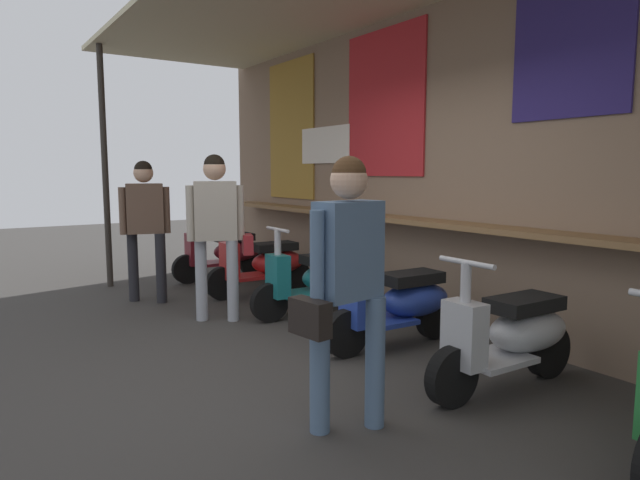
# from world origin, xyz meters

# --- Properties ---
(ground_plane) EXTENTS (27.10, 27.10, 0.00)m
(ground_plane) POSITION_xyz_m (0.00, 0.00, 0.00)
(ground_plane) COLOR #383533
(market_stall_facade) EXTENTS (9.68, 2.67, 3.40)m
(market_stall_facade) POSITION_xyz_m (-0.01, 1.83, 1.90)
(market_stall_facade) COLOR #7F6651
(market_stall_facade) RESTS_ON ground_plane
(scooter_maroon) EXTENTS (0.47, 1.40, 0.97)m
(scooter_maroon) POSITION_xyz_m (-3.63, 1.08, 0.39)
(scooter_maroon) COLOR maroon
(scooter_maroon) RESTS_ON ground_plane
(scooter_red) EXTENTS (0.47, 1.40, 0.97)m
(scooter_red) POSITION_xyz_m (-2.45, 1.08, 0.39)
(scooter_red) COLOR red
(scooter_red) RESTS_ON ground_plane
(scooter_teal) EXTENTS (0.47, 1.40, 0.97)m
(scooter_teal) POSITION_xyz_m (-1.26, 1.08, 0.39)
(scooter_teal) COLOR #197075
(scooter_teal) RESTS_ON ground_plane
(scooter_blue) EXTENTS (0.46, 1.40, 0.97)m
(scooter_blue) POSITION_xyz_m (0.04, 1.08, 0.39)
(scooter_blue) COLOR #233D9E
(scooter_blue) RESTS_ON ground_plane
(scooter_silver) EXTENTS (0.46, 1.40, 0.97)m
(scooter_silver) POSITION_xyz_m (1.21, 1.08, 0.39)
(scooter_silver) COLOR #B2B5BA
(scooter_silver) RESTS_ON ground_plane
(shopper_with_handbag) EXTENTS (0.41, 0.67, 1.71)m
(shopper_with_handbag) POSITION_xyz_m (-1.64, 0.10, 1.05)
(shopper_with_handbag) COLOR #999EA8
(shopper_with_handbag) RESTS_ON ground_plane
(shopper_browsing) EXTENTS (0.32, 0.65, 1.62)m
(shopper_browsing) POSITION_xyz_m (1.07, -0.27, 0.98)
(shopper_browsing) COLOR slate
(shopper_browsing) RESTS_ON ground_plane
(shopper_passing) EXTENTS (0.38, 0.55, 1.66)m
(shopper_passing) POSITION_xyz_m (-2.88, -0.27, 1.02)
(shopper_passing) COLOR #232328
(shopper_passing) RESTS_ON ground_plane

